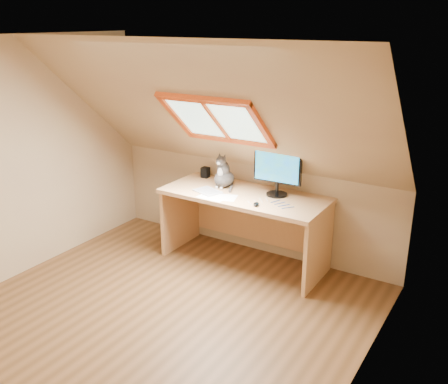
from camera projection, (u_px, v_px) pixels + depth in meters
The scene contains 10 objects.
ground at pixel (155, 319), 4.44m from camera, with size 3.50×3.50×0.00m, color brown.
room_shell at pixel (139, 168), 3.89m from camera, with size 3.52×3.52×2.41m.
desk at pixel (248, 212), 5.36m from camera, with size 1.76×0.77×0.80m.
monitor at pixel (277, 170), 5.07m from camera, with size 0.52×0.22×0.48m.
cat at pixel (224, 175), 5.38m from camera, with size 0.22×0.27×0.39m.
desk_speaker at pixel (205, 172), 5.73m from camera, with size 0.08×0.08×0.12m, color black.
graphics_tablet at pixel (208, 191), 5.27m from camera, with size 0.28×0.20×0.01m, color #B2B2B7.
mouse at pixel (256, 204), 4.88m from camera, with size 0.06×0.10×0.03m, color black.
papers at pixel (217, 197), 5.10m from camera, with size 0.33×0.27×0.00m.
cables at pixel (272, 203), 4.94m from camera, with size 0.51×0.26×0.01m.
Camera 1 is at (2.53, -2.92, 2.53)m, focal length 40.00 mm.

